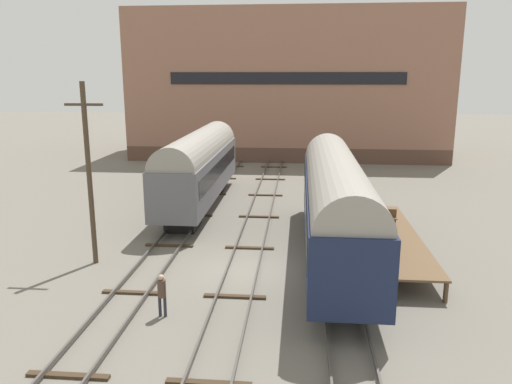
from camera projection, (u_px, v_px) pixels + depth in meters
ground_plane at (243, 270)px, 23.59m from camera, size 200.00×200.00×0.00m
track_left at (153, 264)px, 23.93m from camera, size 2.60×60.00×0.26m
track_middle at (243, 267)px, 23.56m from camera, size 2.60×60.00×0.26m
track_right at (336, 270)px, 23.18m from camera, size 2.60×60.00×0.26m
train_car_grey at (199, 164)px, 34.49m from camera, size 2.93×16.06×5.26m
train_car_navy at (335, 199)px, 24.61m from camera, size 2.94×17.75×5.30m
station_platform at (388, 236)px, 25.69m from camera, size 3.05×11.68×0.98m
bench at (383, 217)px, 27.16m from camera, size 1.40×0.40×0.91m
person_worker at (162, 291)px, 18.84m from camera, size 0.32×0.32×1.71m
utility_pole at (89, 172)px, 23.51m from camera, size 1.80×0.24×8.73m
warehouse_building at (288, 85)px, 56.85m from camera, size 34.00×13.25×15.78m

